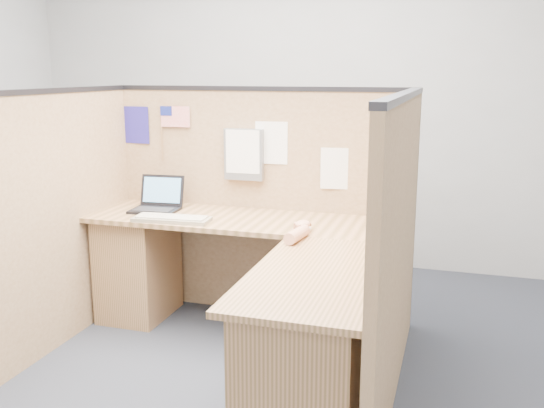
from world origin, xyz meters
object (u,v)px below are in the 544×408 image
(mouse, at_px, (303,228))
(keyboard, at_px, (172,219))
(laptop, at_px, (159,202))
(l_desk, at_px, (251,294))

(mouse, bearing_deg, keyboard, 180.00)
(laptop, xyz_separation_m, mouse, (1.05, -0.26, -0.03))
(l_desk, height_order, keyboard, keyboard)
(laptop, bearing_deg, l_desk, -34.18)
(keyboard, relative_size, mouse, 4.90)
(laptop, height_order, keyboard, laptop)
(l_desk, bearing_deg, keyboard, 161.65)
(l_desk, distance_m, laptop, 1.00)
(l_desk, relative_size, keyboard, 4.03)
(keyboard, distance_m, mouse, 0.82)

